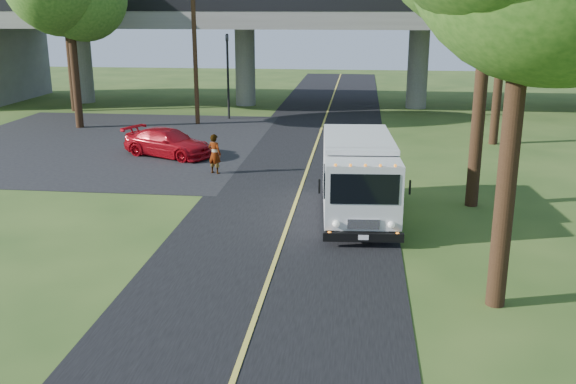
% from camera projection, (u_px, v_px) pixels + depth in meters
% --- Properties ---
extents(ground, '(120.00, 120.00, 0.00)m').
position_uv_depth(ground, '(258.00, 311.00, 14.76)').
color(ground, '#2D4A1A').
rests_on(ground, ground).
extents(road, '(7.00, 90.00, 0.02)m').
position_uv_depth(road, '(299.00, 192.00, 24.30)').
color(road, black).
rests_on(road, ground).
extents(parking_lot, '(16.00, 18.00, 0.01)m').
position_uv_depth(parking_lot, '(103.00, 143.00, 33.14)').
color(parking_lot, black).
rests_on(parking_lot, ground).
extents(lane_line, '(0.12, 90.00, 0.01)m').
position_uv_depth(lane_line, '(299.00, 191.00, 24.29)').
color(lane_line, gold).
rests_on(lane_line, road).
extents(overpass, '(54.00, 10.00, 7.30)m').
position_uv_depth(overpass, '(331.00, 40.00, 44.04)').
color(overpass, slate).
rests_on(overpass, ground).
extents(traffic_signal, '(0.18, 0.22, 5.20)m').
position_uv_depth(traffic_signal, '(228.00, 67.00, 39.34)').
color(traffic_signal, black).
rests_on(traffic_signal, ground).
extents(utility_pole, '(1.60, 0.26, 9.00)m').
position_uv_depth(utility_pole, '(195.00, 46.00, 37.21)').
color(utility_pole, '#472D19').
rests_on(utility_pole, ground).
extents(step_van, '(2.70, 6.36, 2.61)m').
position_uv_depth(step_van, '(358.00, 175.00, 21.11)').
color(step_van, silver).
rests_on(step_van, ground).
extents(red_sedan, '(4.81, 3.36, 1.29)m').
position_uv_depth(red_sedan, '(168.00, 143.00, 29.97)').
color(red_sedan, '#A30A13').
rests_on(red_sedan, ground).
extents(pedestrian, '(0.73, 0.63, 1.69)m').
position_uv_depth(pedestrian, '(215.00, 154.00, 26.76)').
color(pedestrian, gray).
rests_on(pedestrian, ground).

